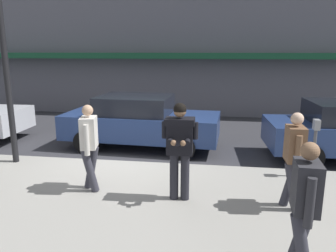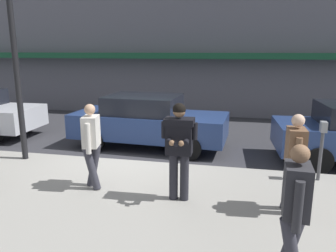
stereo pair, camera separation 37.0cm
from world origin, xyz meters
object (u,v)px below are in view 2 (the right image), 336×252
at_px(street_lamp_post, 13,37).
at_px(pedestrian_dark_coat, 295,158).
at_px(pedestrian_in_light_coat, 91,141).
at_px(parking_meter, 322,142).
at_px(parked_sedan_mid, 148,121).
at_px(man_texting_on_phone, 179,141).
at_px(pedestrian_with_bag, 295,206).

bearing_deg(street_lamp_post, pedestrian_dark_coat, -13.97).
distance_m(pedestrian_in_light_coat, parking_meter, 4.70).
distance_m(pedestrian_in_light_coat, pedestrian_dark_coat, 3.72).
bearing_deg(parked_sedan_mid, street_lamp_post, -141.31).
distance_m(man_texting_on_phone, parking_meter, 3.14).
height_order(pedestrian_in_light_coat, street_lamp_post, street_lamp_post).
height_order(pedestrian_with_bag, parking_meter, pedestrian_with_bag).
bearing_deg(man_texting_on_phone, parked_sedan_mid, 113.63).
height_order(man_texting_on_phone, pedestrian_dark_coat, man_texting_on_phone).
xyz_separation_m(pedestrian_in_light_coat, parking_meter, (4.50, 1.36, -0.14)).
height_order(parked_sedan_mid, man_texting_on_phone, man_texting_on_phone).
bearing_deg(pedestrian_in_light_coat, man_texting_on_phone, -5.65).
distance_m(parked_sedan_mid, pedestrian_in_light_coat, 3.45).
relative_size(man_texting_on_phone, street_lamp_post, 0.37).
bearing_deg(pedestrian_with_bag, parking_meter, 72.74).
distance_m(pedestrian_with_bag, street_lamp_post, 7.09).
bearing_deg(man_texting_on_phone, street_lamp_post, 160.72).
bearing_deg(parked_sedan_mid, pedestrian_with_bag, -59.21).
relative_size(man_texting_on_phone, parking_meter, 1.42).
height_order(man_texting_on_phone, parking_meter, man_texting_on_phone).
distance_m(parked_sedan_mid, man_texting_on_phone, 3.97).
relative_size(pedestrian_dark_coat, parking_meter, 1.34).
xyz_separation_m(pedestrian_in_light_coat, street_lamp_post, (-2.47, 1.31, 2.03)).
height_order(parked_sedan_mid, pedestrian_dark_coat, pedestrian_dark_coat).
bearing_deg(pedestrian_in_light_coat, parking_meter, 16.79).
xyz_separation_m(pedestrian_with_bag, pedestrian_dark_coat, (0.27, 1.80, 0.00)).
relative_size(pedestrian_in_light_coat, pedestrian_with_bag, 1.00).
height_order(pedestrian_in_light_coat, parking_meter, pedestrian_in_light_coat).
distance_m(parked_sedan_mid, street_lamp_post, 4.13).
xyz_separation_m(parked_sedan_mid, man_texting_on_phone, (1.58, -3.61, 0.46)).
height_order(pedestrian_with_bag, street_lamp_post, street_lamp_post).
xyz_separation_m(pedestrian_with_bag, parking_meter, (1.05, 3.39, -0.14)).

